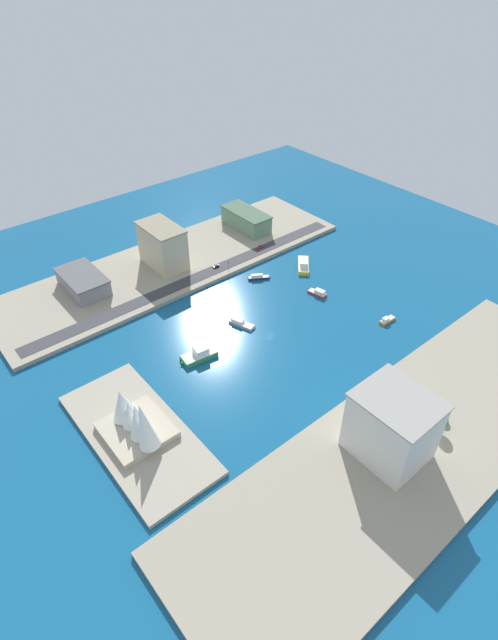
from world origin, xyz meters
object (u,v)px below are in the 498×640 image
at_px(ferry_green_doubledeck, 199,354).
at_px(traffic_light_waterfront, 229,264).
at_px(patrol_launch_navy, 259,277).
at_px(suv_black, 216,266).
at_px(ferry_yellow_fast, 303,265).
at_px(water_taxi_orange, 387,320).
at_px(yacht_sleek_gray, 241,323).
at_px(hotel_broad_white, 392,426).
at_px(opera_landmark, 135,419).
at_px(tugboat_red, 318,293).
at_px(terminal_long_green, 246,219).
at_px(warehouse_low_gray, 83,282).
at_px(office_block_beige, 163,246).
at_px(pickup_red, 260,247).

xyz_separation_m(ferry_green_doubledeck, traffic_light_waterfront, (54.22, -61.75, 4.57)).
distance_m(patrol_launch_navy, suv_black, 29.68).
relative_size(ferry_yellow_fast, water_taxi_orange, 1.74).
bearing_deg(suv_black, yacht_sleek_gray, 156.80).
height_order(yacht_sleek_gray, traffic_light_waterfront, traffic_light_waterfront).
distance_m(yacht_sleek_gray, hotel_broad_white, 109.24).
bearing_deg(hotel_broad_white, opera_landmark, 45.12).
distance_m(ferry_yellow_fast, traffic_light_waterfront, 50.22).
relative_size(patrol_launch_navy, ferry_yellow_fast, 0.69).
xyz_separation_m(ferry_yellow_fast, hotel_broad_white, (-128.70, 78.40, 15.97)).
relative_size(hotel_broad_white, suv_black, 7.20).
xyz_separation_m(tugboat_red, suv_black, (62.34, 31.51, 1.89)).
distance_m(terminal_long_green, traffic_light_waterfront, 60.32).
relative_size(patrol_launch_navy, ferry_green_doubledeck, 0.66).
relative_size(terminal_long_green, opera_landmark, 1.18).
height_order(yacht_sleek_gray, warehouse_low_gray, warehouse_low_gray).
bearing_deg(water_taxi_orange, office_block_beige, 27.04).
xyz_separation_m(pickup_red, opera_landmark, (-87.10, 146.29, 7.42)).
bearing_deg(yacht_sleek_gray, opera_landmark, 110.54).
bearing_deg(hotel_broad_white, traffic_light_waterfront, -12.97).
height_order(patrol_launch_navy, tugboat_red, tugboat_red).
bearing_deg(patrol_launch_navy, yacht_sleek_gray, 127.46).
xyz_separation_m(office_block_beige, opera_landmark, (-111.24, 83.84, -5.66)).
relative_size(ferry_green_doubledeck, opera_landmark, 0.62).
bearing_deg(warehouse_low_gray, traffic_light_waterfront, -116.11).
distance_m(ferry_yellow_fast, warehouse_low_gray, 140.85).
relative_size(hotel_broad_white, pickup_red, 6.09).
distance_m(water_taxi_orange, opera_landmark, 152.25).
height_order(terminal_long_green, suv_black, terminal_long_green).
height_order(yacht_sleek_gray, suv_black, suv_black).
bearing_deg(opera_landmark, pickup_red, -59.23).
bearing_deg(warehouse_low_gray, tugboat_red, -130.82).
distance_m(tugboat_red, suv_black, 69.88).
relative_size(warehouse_low_gray, pickup_red, 6.98).
bearing_deg(warehouse_low_gray, terminal_long_green, -90.67).
xyz_separation_m(patrol_launch_navy, pickup_red, (26.15, -23.69, 2.06)).
height_order(water_taxi_orange, terminal_long_green, terminal_long_green).
xyz_separation_m(patrol_launch_navy, office_block_beige, (50.29, 38.76, 15.14)).
xyz_separation_m(ferry_green_doubledeck, suv_black, (62.41, -57.61, 1.17)).
relative_size(yacht_sleek_gray, warehouse_low_gray, 0.46).
height_order(yacht_sleek_gray, water_taxi_orange, water_taxi_orange).
distance_m(tugboat_red, ferry_green_doubledeck, 89.13).
bearing_deg(warehouse_low_gray, suv_black, -112.32).
bearing_deg(ferry_yellow_fast, terminal_long_green, -3.17).
relative_size(tugboat_red, ferry_green_doubledeck, 0.61).
bearing_deg(tugboat_red, terminal_long_green, -11.59).
bearing_deg(patrol_launch_navy, hotel_broad_white, 161.37).
distance_m(ferry_yellow_fast, terminal_long_green, 64.78).
bearing_deg(office_block_beige, pickup_red, -111.13).
distance_m(terminal_long_green, opera_landmark, 196.85).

